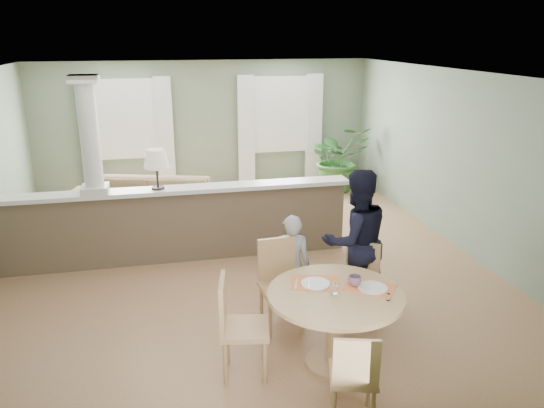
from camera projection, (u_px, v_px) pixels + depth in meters
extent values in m
plane|color=tan|center=(235.00, 260.00, 7.87)|extent=(8.00, 8.00, 0.00)
cube|color=gray|center=(205.00, 126.00, 11.18)|extent=(7.00, 0.02, 2.70)
cube|color=gray|center=(458.00, 160.00, 8.18)|extent=(0.02, 8.00, 2.70)
cube|color=gray|center=(316.00, 309.00, 3.74)|extent=(7.00, 0.02, 2.70)
cube|color=white|center=(231.00, 74.00, 7.05)|extent=(7.00, 8.00, 0.02)
cube|color=white|center=(126.00, 119.00, 10.76)|extent=(1.10, 0.02, 1.50)
cube|color=white|center=(126.00, 119.00, 10.74)|extent=(1.22, 0.04, 1.62)
cube|color=white|center=(279.00, 114.00, 11.42)|extent=(1.10, 0.02, 1.50)
cube|color=white|center=(280.00, 115.00, 11.40)|extent=(1.22, 0.04, 1.62)
cube|color=silver|center=(89.00, 136.00, 10.62)|extent=(0.35, 0.10, 2.30)
cube|color=silver|center=(165.00, 133.00, 10.93)|extent=(0.35, 0.10, 2.30)
cube|color=silver|center=(246.00, 130.00, 11.27)|extent=(0.35, 0.10, 2.30)
cube|color=silver|center=(314.00, 128.00, 11.58)|extent=(0.35, 0.10, 2.30)
cube|color=brown|center=(171.00, 227.00, 7.72)|extent=(5.20, 0.22, 1.05)
cube|color=white|center=(169.00, 190.00, 7.55)|extent=(5.32, 0.36, 0.06)
cube|color=white|center=(95.00, 189.00, 7.32)|extent=(0.36, 0.36, 0.10)
cylinder|color=white|center=(89.00, 136.00, 7.09)|extent=(0.26, 0.26, 1.39)
cube|color=white|center=(83.00, 79.00, 6.86)|extent=(0.38, 0.38, 0.10)
cylinder|color=black|center=(158.00, 188.00, 7.50)|extent=(0.18, 0.18, 0.03)
cylinder|color=black|center=(157.00, 177.00, 7.45)|extent=(0.03, 0.03, 0.28)
cone|color=#FAECCF|center=(156.00, 159.00, 7.37)|extent=(0.36, 0.36, 0.26)
imported|color=#977C52|center=(144.00, 204.00, 9.11)|extent=(2.98, 1.84, 0.81)
imported|color=#2A5F26|center=(338.00, 158.00, 11.19)|extent=(1.41, 1.27, 1.40)
cylinder|color=tan|center=(333.00, 362.00, 5.38)|extent=(0.56, 0.56, 0.04)
cylinder|color=tan|center=(334.00, 329.00, 5.27)|extent=(0.15, 0.15, 0.72)
cylinder|color=tan|center=(336.00, 294.00, 5.15)|extent=(1.34, 1.34, 0.04)
cube|color=#DD5731|center=(315.00, 283.00, 5.34)|extent=(0.55, 0.46, 0.01)
cube|color=#DD5731|center=(370.00, 287.00, 5.24)|extent=(0.59, 0.56, 0.01)
cylinder|color=white|center=(315.00, 283.00, 5.30)|extent=(0.29, 0.29, 0.01)
cylinder|color=white|center=(373.00, 287.00, 5.22)|extent=(0.29, 0.29, 0.01)
cylinder|color=white|center=(334.00, 289.00, 5.11)|extent=(0.08, 0.08, 0.10)
cube|color=silver|center=(309.00, 285.00, 5.25)|extent=(0.07, 0.19, 0.00)
cube|color=silver|center=(296.00, 284.00, 5.31)|extent=(0.08, 0.23, 0.00)
cylinder|color=white|center=(388.00, 297.00, 4.98)|extent=(0.04, 0.04, 0.07)
cylinder|color=silver|center=(389.00, 293.00, 4.96)|extent=(0.04, 0.04, 0.01)
imported|color=#235CA5|center=(355.00, 281.00, 5.27)|extent=(0.16, 0.16, 0.10)
cube|color=tan|center=(282.00, 288.00, 5.92)|extent=(0.49, 0.49, 0.05)
cylinder|color=tan|center=(270.00, 319.00, 5.78)|extent=(0.04, 0.04, 0.47)
cylinder|color=tan|center=(302.00, 314.00, 5.88)|extent=(0.04, 0.04, 0.47)
cylinder|color=tan|center=(261.00, 303.00, 6.12)|extent=(0.04, 0.04, 0.47)
cylinder|color=tan|center=(292.00, 299.00, 6.22)|extent=(0.04, 0.04, 0.47)
cube|color=tan|center=(276.00, 259.00, 6.03)|extent=(0.44, 0.07, 0.50)
cube|color=tan|center=(357.00, 286.00, 6.06)|extent=(0.59, 0.59, 0.05)
cylinder|color=tan|center=(338.00, 308.00, 6.05)|extent=(0.04, 0.04, 0.43)
cylinder|color=tan|center=(367.00, 315.00, 5.92)|extent=(0.04, 0.04, 0.43)
cylinder|color=tan|center=(346.00, 296.00, 6.34)|extent=(0.04, 0.04, 0.43)
cylinder|color=tan|center=(374.00, 301.00, 6.21)|extent=(0.04, 0.04, 0.43)
cube|color=tan|center=(363.00, 260.00, 6.15)|extent=(0.34, 0.27, 0.46)
cube|color=tan|center=(353.00, 375.00, 4.52)|extent=(0.50, 0.50, 0.05)
cylinder|color=tan|center=(369.00, 386.00, 4.73)|extent=(0.04, 0.04, 0.41)
cylinder|color=tan|center=(332.00, 385.00, 4.75)|extent=(0.04, 0.04, 0.41)
cube|color=tan|center=(356.00, 364.00, 4.27)|extent=(0.38, 0.14, 0.44)
cube|color=tan|center=(245.00, 329.00, 5.10)|extent=(0.54, 0.54, 0.05)
cylinder|color=tan|center=(265.00, 363.00, 5.01)|extent=(0.04, 0.04, 0.47)
cylinder|color=tan|center=(264.00, 341.00, 5.36)|extent=(0.04, 0.04, 0.47)
cylinder|color=tan|center=(225.00, 364.00, 5.00)|extent=(0.04, 0.04, 0.47)
cylinder|color=tan|center=(227.00, 342.00, 5.35)|extent=(0.04, 0.04, 0.47)
cube|color=tan|center=(223.00, 304.00, 5.01)|extent=(0.12, 0.44, 0.51)
imported|color=#98989C|center=(291.00, 265.00, 6.21)|extent=(0.51, 0.40, 1.24)
imported|color=black|center=(356.00, 241.00, 6.25)|extent=(0.92, 0.75, 1.74)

